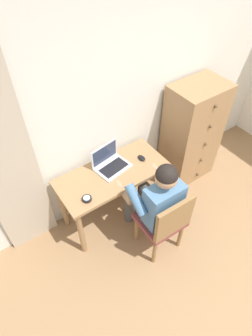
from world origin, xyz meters
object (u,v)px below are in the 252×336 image
object	(u,v)px
dresser	(191,134)
person_seated	(155,198)
desk	(113,181)
laptop	(110,163)
desk_clock	(87,199)
chair	(165,222)
computer_mouse	(142,158)

from	to	relation	value
dresser	person_seated	world-z (taller)	dresser
desk	person_seated	distance (m)	0.50
laptop	desk_clock	xyz separation A→B (m)	(-0.42, -0.24, -0.04)
dresser	person_seated	bearing A→B (deg)	-152.51
person_seated	laptop	xyz separation A→B (m)	(-0.15, 0.56, 0.11)
dresser	chair	distance (m)	1.22
dresser	person_seated	xyz separation A→B (m)	(-0.99, -0.51, 0.02)
desk	chair	xyz separation A→B (m)	(0.18, -0.64, -0.11)
chair	dresser	bearing A→B (deg)	35.05
desk_clock	dresser	bearing A→B (deg)	7.37
laptop	person_seated	bearing A→B (deg)	-74.95
desk	chair	world-z (taller)	chair
person_seated	computer_mouse	size ratio (longest dim) A/B	11.92
person_seated	laptop	world-z (taller)	person_seated
laptop	desk_clock	distance (m)	0.48
desk	computer_mouse	world-z (taller)	computer_mouse
desk	dresser	size ratio (longest dim) A/B	0.89
dresser	chair	world-z (taller)	dresser
desk	computer_mouse	bearing A→B (deg)	-1.23
chair	laptop	bearing A→B (deg)	101.09
desk	person_seated	world-z (taller)	person_seated
dresser	laptop	xyz separation A→B (m)	(-1.14, 0.04, 0.13)
desk_clock	desk	bearing A→B (deg)	21.41
dresser	computer_mouse	size ratio (longest dim) A/B	13.01
chair	desk_clock	size ratio (longest dim) A/B	9.72
computer_mouse	desk	bearing A→B (deg)	178.08
desk	dresser	bearing A→B (deg)	2.56
person_seated	laptop	distance (m)	0.59
chair	person_seated	world-z (taller)	person_seated
computer_mouse	desk_clock	distance (m)	0.76
desk	person_seated	bearing A→B (deg)	-68.09
chair	person_seated	bearing A→B (deg)	88.52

